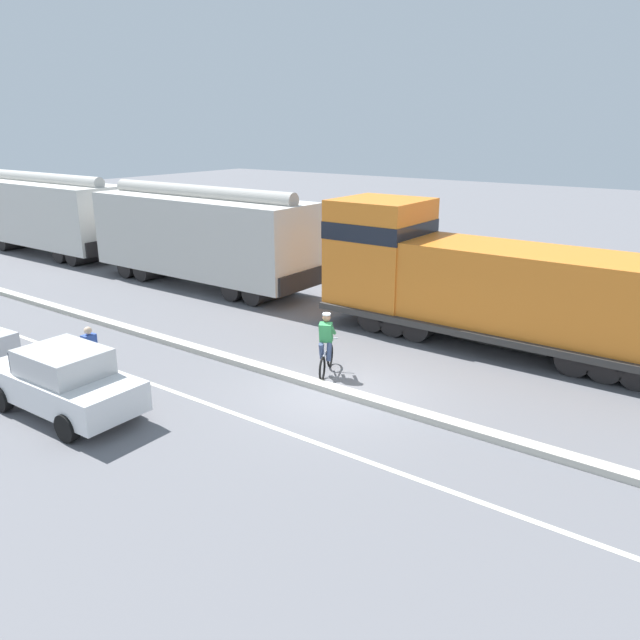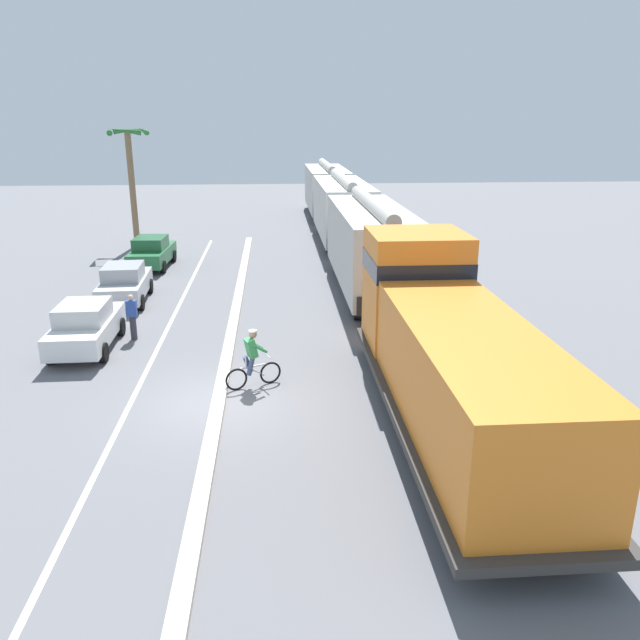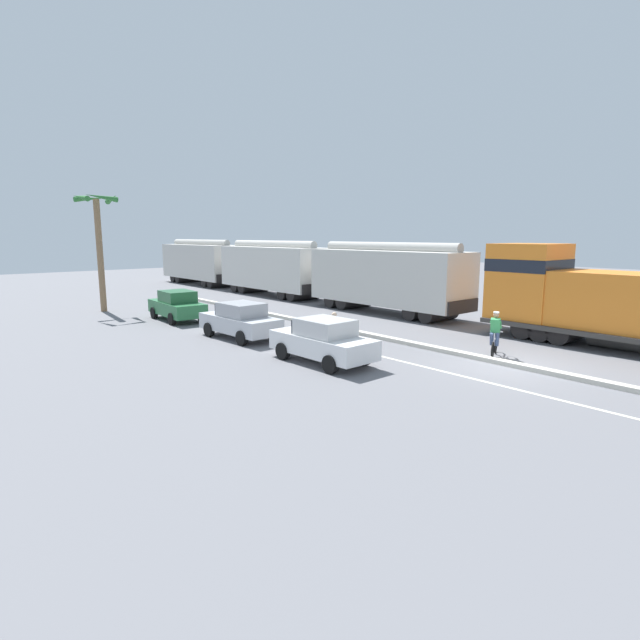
# 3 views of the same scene
# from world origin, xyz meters

# --- Properties ---
(ground_plane) EXTENTS (120.00, 120.00, 0.00)m
(ground_plane) POSITION_xyz_m (0.00, 0.00, 0.00)
(ground_plane) COLOR slate
(median_curb) EXTENTS (0.36, 36.00, 0.16)m
(median_curb) POSITION_xyz_m (0.00, 6.00, 0.08)
(median_curb) COLOR beige
(median_curb) RESTS_ON ground
(lane_stripe) EXTENTS (0.14, 36.00, 0.01)m
(lane_stripe) POSITION_xyz_m (-2.40, 6.00, 0.00)
(lane_stripe) COLOR silver
(lane_stripe) RESTS_ON ground
(locomotive) EXTENTS (3.10, 11.61, 4.20)m
(locomotive) POSITION_xyz_m (5.80, -1.26, 1.80)
(locomotive) COLOR orange
(locomotive) RESTS_ON ground
(hopper_car_lead) EXTENTS (2.90, 10.60, 4.18)m
(hopper_car_lead) POSITION_xyz_m (5.80, 10.89, 2.08)
(hopper_car_lead) COLOR beige
(hopper_car_lead) RESTS_ON ground
(hopper_car_middle) EXTENTS (2.90, 10.60, 4.18)m
(hopper_car_middle) POSITION_xyz_m (5.80, 22.49, 2.08)
(hopper_car_middle) COLOR silver
(hopper_car_middle) RESTS_ON ground
(hopper_car_trailing) EXTENTS (2.90, 10.60, 4.18)m
(hopper_car_trailing) POSITION_xyz_m (5.80, 34.09, 2.08)
(hopper_car_trailing) COLOR beige
(hopper_car_trailing) RESTS_ON ground
(parked_car_white) EXTENTS (1.89, 4.23, 1.62)m
(parked_car_white) POSITION_xyz_m (-4.71, 4.53, 0.82)
(parked_car_white) COLOR silver
(parked_car_white) RESTS_ON ground
(parked_car_silver) EXTENTS (1.99, 4.28, 1.62)m
(parked_car_silver) POSITION_xyz_m (-4.69, 10.19, 0.82)
(parked_car_silver) COLOR #B7BABF
(parked_car_silver) RESTS_ON ground
(parked_car_green) EXTENTS (1.99, 4.28, 1.62)m
(parked_car_green) POSITION_xyz_m (-4.72, 16.60, 0.82)
(parked_car_green) COLOR #286B3D
(parked_car_green) RESTS_ON ground
(cyclist) EXTENTS (1.59, 0.78, 1.71)m
(cyclist) POSITION_xyz_m (0.90, 0.99, 0.82)
(cyclist) COLOR black
(cyclist) RESTS_ON ground
(palm_tree_near) EXTENTS (2.28, 2.24, 7.03)m
(palm_tree_near) POSITION_xyz_m (-6.71, 22.54, 4.90)
(palm_tree_near) COLOR #846647
(palm_tree_near) RESTS_ON ground
(pedestrian_by_cars) EXTENTS (0.34, 0.22, 1.62)m
(pedestrian_by_cars) POSITION_xyz_m (-3.37, 5.39, 0.85)
(pedestrian_by_cars) COLOR #33333D
(pedestrian_by_cars) RESTS_ON ground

